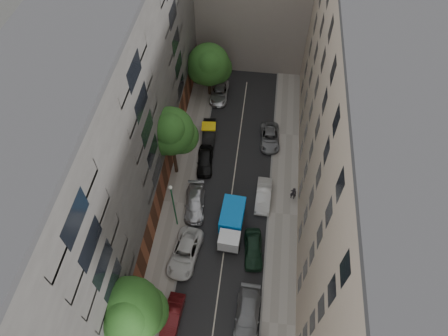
% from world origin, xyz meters
% --- Properties ---
extents(ground, '(120.00, 120.00, 0.00)m').
position_xyz_m(ground, '(0.00, 0.00, 0.00)').
color(ground, '#4C4C49').
rests_on(ground, ground).
extents(road_surface, '(8.00, 44.00, 0.02)m').
position_xyz_m(road_surface, '(0.00, 0.00, 0.01)').
color(road_surface, black).
rests_on(road_surface, ground).
extents(sidewalk_left, '(3.00, 44.00, 0.15)m').
position_xyz_m(sidewalk_left, '(-5.50, 0.00, 0.07)').
color(sidewalk_left, gray).
rests_on(sidewalk_left, ground).
extents(sidewalk_right, '(3.00, 44.00, 0.15)m').
position_xyz_m(sidewalk_right, '(5.50, 0.00, 0.07)').
color(sidewalk_right, gray).
rests_on(sidewalk_right, ground).
extents(building_left, '(8.00, 44.00, 20.00)m').
position_xyz_m(building_left, '(-11.00, 0.00, 10.00)').
color(building_left, '#464441').
rests_on(building_left, ground).
extents(building_right, '(8.00, 44.00, 20.00)m').
position_xyz_m(building_right, '(11.00, 0.00, 10.00)').
color(building_right, tan).
rests_on(building_right, ground).
extents(tarp_truck, '(2.37, 5.44, 2.46)m').
position_xyz_m(tarp_truck, '(0.44, -2.41, 1.36)').
color(tarp_truck, black).
rests_on(tarp_truck, ground).
extents(car_left_1, '(1.63, 4.03, 1.30)m').
position_xyz_m(car_left_1, '(-3.60, -11.64, 0.65)').
color(car_left_1, '#4B0F11').
rests_on(car_left_1, ground).
extents(car_left_2, '(3.12, 5.63, 1.49)m').
position_xyz_m(car_left_2, '(-3.60, -5.80, 0.75)').
color(car_left_2, silver).
rests_on(car_left_2, ground).
extents(car_left_3, '(2.50, 5.08, 1.42)m').
position_xyz_m(car_left_3, '(-3.60, -0.20, 0.71)').
color(car_left_3, '#B4B4B9').
rests_on(car_left_3, ground).
extents(car_left_4, '(2.12, 4.42, 1.46)m').
position_xyz_m(car_left_4, '(-3.42, 5.40, 0.73)').
color(car_left_4, black).
rests_on(car_left_4, ground).
extents(car_left_5, '(1.85, 4.32, 1.38)m').
position_xyz_m(car_left_5, '(-3.60, 9.63, 0.69)').
color(car_left_5, black).
rests_on(car_left_5, ground).
extents(car_left_6, '(2.26, 4.80, 1.33)m').
position_xyz_m(car_left_6, '(-3.29, 16.60, 0.66)').
color(car_left_6, silver).
rests_on(car_left_6, ground).
extents(car_right_1, '(2.18, 5.15, 1.48)m').
position_xyz_m(car_right_1, '(2.80, -10.80, 0.74)').
color(car_right_1, slate).
rests_on(car_right_1, ground).
extents(car_right_2, '(2.19, 4.48, 1.47)m').
position_xyz_m(car_right_2, '(2.80, -4.60, 0.74)').
color(car_right_2, black).
rests_on(car_right_2, ground).
extents(car_right_3, '(1.61, 4.40, 1.44)m').
position_xyz_m(car_right_3, '(3.35, 1.60, 0.72)').
color(car_right_3, silver).
rests_on(car_right_3, ground).
extents(car_right_4, '(2.48, 4.80, 1.29)m').
position_xyz_m(car_right_4, '(3.56, 9.80, 0.65)').
color(car_right_4, slate).
rests_on(car_right_4, ground).
extents(tree_near, '(5.40, 5.15, 8.31)m').
position_xyz_m(tree_near, '(-5.97, -13.27, 5.62)').
color(tree_near, '#382619').
rests_on(tree_near, sidewalk_left).
extents(tree_mid, '(5.11, 4.81, 9.34)m').
position_xyz_m(tree_mid, '(-6.30, 3.89, 6.55)').
color(tree_mid, '#382619').
rests_on(tree_mid, sidewalk_left).
extents(tree_far, '(5.40, 5.14, 7.19)m').
position_xyz_m(tree_far, '(-4.50, 16.79, 4.64)').
color(tree_far, '#382619').
rests_on(tree_far, sidewalk_left).
extents(lamp_post, '(0.36, 0.36, 6.72)m').
position_xyz_m(lamp_post, '(-5.04, -2.51, 4.26)').
color(lamp_post, '#1C6237').
rests_on(lamp_post, sidewalk_left).
extents(pedestrian, '(0.74, 0.57, 1.78)m').
position_xyz_m(pedestrian, '(6.40, 2.06, 1.04)').
color(pedestrian, black).
rests_on(pedestrian, sidewalk_right).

